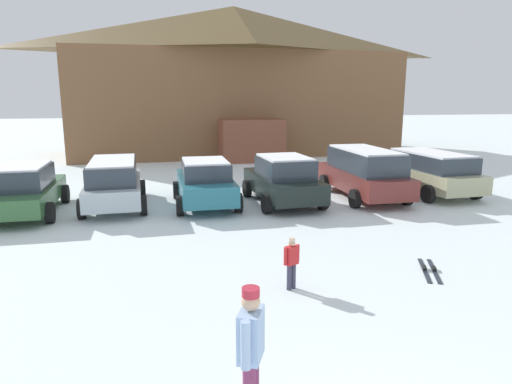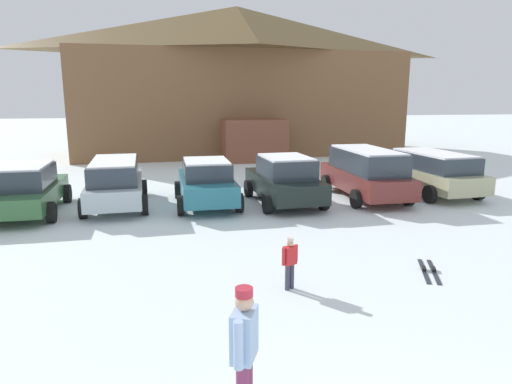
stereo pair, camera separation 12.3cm
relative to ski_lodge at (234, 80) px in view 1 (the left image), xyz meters
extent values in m
cube|color=brown|center=(0.00, 0.05, -1.53)|extent=(20.69, 9.01, 6.40)
pyramid|color=brown|center=(0.00, 0.05, 3.13)|extent=(21.32, 9.64, 2.93)
cube|color=brown|center=(0.20, -4.94, -3.54)|extent=(3.67, 1.95, 2.40)
cube|color=#356639|center=(-9.25, -15.25, -4.13)|extent=(2.03, 4.46, 0.58)
cube|color=#2D3842|center=(-9.24, -15.47, -3.52)|extent=(1.73, 2.34, 0.65)
cube|color=white|center=(-9.24, -15.47, -3.16)|extent=(1.62, 2.22, 0.06)
cylinder|color=black|center=(-10.30, -13.91, -4.42)|extent=(0.24, 0.65, 0.64)
cylinder|color=black|center=(-8.27, -13.85, -4.42)|extent=(0.24, 0.65, 0.64)
cylinder|color=black|center=(-8.19, -16.58, -4.42)|extent=(0.24, 0.65, 0.64)
cube|color=#B2C2C9|center=(-6.49, -14.81, -4.11)|extent=(1.92, 4.57, 0.62)
cube|color=#2D3842|center=(-6.49, -14.90, -3.49)|extent=(1.67, 3.48, 0.62)
cube|color=white|center=(-6.49, -14.90, -3.15)|extent=(1.56, 3.31, 0.06)
cylinder|color=black|center=(-7.49, -13.46, -4.42)|extent=(0.25, 0.65, 0.64)
cylinder|color=black|center=(-5.63, -13.37, -4.42)|extent=(0.25, 0.65, 0.64)
cylinder|color=black|center=(-7.35, -16.24, -4.42)|extent=(0.25, 0.65, 0.64)
cylinder|color=black|center=(-5.50, -16.16, -4.42)|extent=(0.25, 0.65, 0.64)
cube|color=teal|center=(-3.45, -15.19, -4.08)|extent=(1.78, 4.09, 0.66)
cube|color=#2D3842|center=(-3.45, -15.39, -3.47)|extent=(1.55, 2.13, 0.56)
cube|color=white|center=(-3.45, -15.39, -3.16)|extent=(1.44, 2.02, 0.06)
cylinder|color=black|center=(-4.40, -13.94, -4.42)|extent=(0.23, 0.64, 0.64)
cylinder|color=black|center=(-2.52, -13.92, -4.42)|extent=(0.23, 0.64, 0.64)
cylinder|color=black|center=(-4.38, -16.46, -4.42)|extent=(0.23, 0.64, 0.64)
cylinder|color=black|center=(-2.50, -16.44, -4.42)|extent=(0.23, 0.64, 0.64)
cube|color=black|center=(-0.75, -15.42, -4.09)|extent=(2.05, 4.27, 0.66)
cube|color=#2D3842|center=(-0.74, -15.63, -3.43)|extent=(1.71, 2.26, 0.65)
cube|color=white|center=(-0.74, -15.63, -3.08)|extent=(1.60, 2.14, 0.06)
cylinder|color=black|center=(-1.80, -14.19, -4.42)|extent=(0.26, 0.65, 0.64)
cylinder|color=black|center=(0.14, -14.07, -4.42)|extent=(0.26, 0.65, 0.64)
cylinder|color=black|center=(-1.64, -16.77, -4.42)|extent=(0.26, 0.65, 0.64)
cylinder|color=black|center=(0.30, -16.65, -4.42)|extent=(0.26, 0.65, 0.64)
cube|color=maroon|center=(2.41, -15.13, -4.07)|extent=(1.81, 4.78, 0.70)
cube|color=#2D3842|center=(2.41, -15.23, -3.34)|extent=(1.59, 3.63, 0.75)
cube|color=white|center=(2.41, -15.23, -2.94)|extent=(1.49, 3.45, 0.06)
cylinder|color=black|center=(1.44, -13.66, -4.42)|extent=(0.22, 0.64, 0.64)
cylinder|color=black|center=(3.37, -13.65, -4.42)|extent=(0.22, 0.64, 0.64)
cylinder|color=black|center=(1.46, -16.62, -4.42)|extent=(0.22, 0.64, 0.64)
cylinder|color=black|center=(3.38, -16.61, -4.42)|extent=(0.22, 0.64, 0.64)
cube|color=#B1B187|center=(5.21, -14.96, -4.09)|extent=(2.16, 4.65, 0.66)
cube|color=#2D3842|center=(5.21, -15.05, -3.46)|extent=(1.87, 3.55, 0.59)
cube|color=white|center=(5.21, -15.05, -3.14)|extent=(1.74, 3.37, 0.06)
cylinder|color=black|center=(4.12, -13.63, -4.42)|extent=(0.26, 0.65, 0.64)
cylinder|color=black|center=(6.12, -13.49, -4.42)|extent=(0.26, 0.65, 0.64)
cylinder|color=black|center=(4.30, -16.43, -4.42)|extent=(0.26, 0.65, 0.64)
cylinder|color=black|center=(6.30, -16.30, -4.42)|extent=(0.26, 0.65, 0.64)
cube|color=#98B6DE|center=(-3.95, -26.07, -3.63)|extent=(0.38, 0.46, 0.58)
cylinder|color=#98B6DE|center=(-4.06, -26.30, -3.61)|extent=(0.11, 0.11, 0.55)
cylinder|color=#98B6DE|center=(-3.85, -25.84, -3.61)|extent=(0.11, 0.11, 0.55)
sphere|color=tan|center=(-3.95, -26.07, -3.23)|extent=(0.21, 0.21, 0.21)
cylinder|color=#B8293A|center=(-3.95, -26.07, -3.12)|extent=(0.20, 0.20, 0.10)
cylinder|color=#3C3A50|center=(-2.52, -22.60, -4.48)|extent=(0.09, 0.09, 0.51)
cylinder|color=#3C3A50|center=(-2.42, -22.55, -4.48)|extent=(0.09, 0.09, 0.51)
cube|color=red|center=(-2.47, -22.57, -4.04)|extent=(0.29, 0.25, 0.36)
cylinder|color=red|center=(-2.62, -22.64, -4.03)|extent=(0.07, 0.07, 0.35)
cylinder|color=red|center=(-2.33, -22.50, -4.03)|extent=(0.07, 0.07, 0.35)
sphere|color=tan|center=(-2.47, -22.57, -3.79)|extent=(0.13, 0.13, 0.13)
cylinder|color=beige|center=(-2.47, -22.57, -3.72)|extent=(0.13, 0.13, 0.06)
cube|color=#222731|center=(0.81, -22.32, -4.73)|extent=(0.64, 1.35, 0.02)
cube|color=black|center=(0.83, -22.27, -4.69)|extent=(0.15, 0.22, 0.06)
cube|color=#222731|center=(0.63, -22.24, -4.73)|extent=(0.64, 1.35, 0.02)
cube|color=black|center=(0.65, -22.19, -4.69)|extent=(0.15, 0.22, 0.06)
camera|label=1|loc=(-4.83, -30.63, -1.02)|focal=32.00mm
camera|label=2|loc=(-4.71, -30.65, -1.02)|focal=32.00mm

